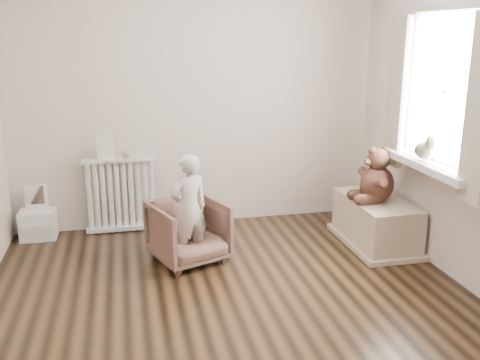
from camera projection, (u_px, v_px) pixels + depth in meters
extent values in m
cube|color=black|center=(233.00, 303.00, 3.87)|extent=(3.60, 3.60, 0.01)
cube|color=beige|center=(195.00, 96.00, 5.22)|extent=(3.60, 0.02, 2.60)
cube|color=beige|center=(338.00, 212.00, 1.83)|extent=(3.60, 0.02, 2.60)
cube|color=beige|center=(474.00, 117.00, 3.90)|extent=(0.02, 3.60, 2.60)
cube|color=white|center=(447.00, 92.00, 4.14)|extent=(0.03, 0.90, 1.10)
cube|color=silver|center=(429.00, 166.00, 4.27)|extent=(0.22, 1.10, 0.06)
cube|color=#BAAC95|center=(480.00, 111.00, 3.59)|extent=(0.06, 0.26, 1.30)
cube|color=#BAAC95|center=(397.00, 93.00, 4.66)|extent=(0.06, 0.26, 1.30)
cube|color=silver|center=(121.00, 193.00, 5.19)|extent=(0.70, 0.13, 0.74)
cube|color=beige|center=(105.00, 145.00, 5.04)|extent=(0.16, 0.01, 0.27)
cylinder|color=#A59E8C|center=(129.00, 155.00, 5.11)|extent=(0.10, 0.10, 0.06)
cube|color=silver|center=(37.00, 211.00, 5.03)|extent=(0.33, 0.23, 0.51)
imported|color=brown|center=(189.00, 232.00, 4.53)|extent=(0.73, 0.74, 0.53)
imported|color=beige|center=(189.00, 209.00, 4.43)|extent=(0.40, 0.33, 0.93)
cube|color=#BBAB8E|center=(376.00, 223.00, 4.93)|extent=(0.48, 0.91, 0.43)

